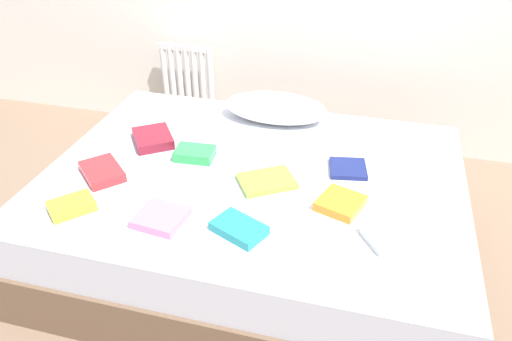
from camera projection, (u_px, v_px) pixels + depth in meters
ground_plane at (254, 251)px, 2.61m from camera, size 8.00×8.00×0.00m
bed at (253, 214)px, 2.47m from camera, size 2.00×1.50×0.50m
radiator at (188, 83)px, 3.55m from camera, size 0.39×0.04×0.57m
pillow at (276, 108)px, 2.75m from camera, size 0.58×0.29×0.15m
textbook_green at (195, 154)px, 2.43m from camera, size 0.20×0.14×0.05m
textbook_orange at (340, 203)px, 2.10m from camera, size 0.22×0.23×0.04m
textbook_red at (102, 172)px, 2.30m from camera, size 0.28×0.27×0.05m
textbook_lime at (267, 181)px, 2.25m from camera, size 0.31×0.29×0.03m
textbook_pink at (161, 217)px, 2.02m from camera, size 0.21×0.21×0.04m
textbook_yellow at (72, 206)px, 2.08m from camera, size 0.22×0.22×0.05m
textbook_white at (391, 235)px, 1.92m from camera, size 0.24×0.23×0.04m
textbook_navy at (348, 168)px, 2.34m from camera, size 0.20×0.20×0.02m
textbook_teal at (239, 228)px, 1.96m from camera, size 0.25×0.21×0.04m
textbook_maroon at (153, 138)px, 2.56m from camera, size 0.28×0.29×0.05m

